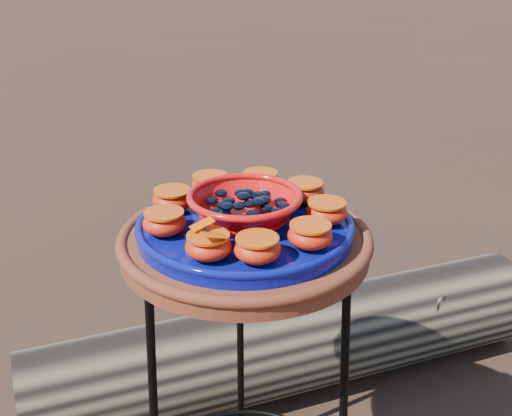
{
  "coord_description": "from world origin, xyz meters",
  "views": [
    {
      "loc": [
        -0.07,
        -1.04,
        1.25
      ],
      "look_at": [
        0.02,
        0.0,
        0.79
      ],
      "focal_mm": 45.0,
      "sensor_mm": 36.0,
      "label": 1
    }
  ],
  "objects": [
    {
      "name": "butterfly",
      "position": [
        -0.07,
        -0.13,
        0.81
      ],
      "size": [
        0.1,
        0.08,
        0.01
      ],
      "primitive_type": null,
      "rotation": [
        0.0,
        0.0,
        0.4
      ],
      "color": "#D04700",
      "rests_on": "orange_half_0"
    },
    {
      "name": "orange_half_8",
      "position": [
        -0.14,
        -0.04,
        0.78
      ],
      "size": [
        0.08,
        0.08,
        0.04
      ],
      "primitive_type": "ellipsoid",
      "color": "#B5200B",
      "rests_on": "cobalt_plate"
    },
    {
      "name": "terracotta_saucer",
      "position": [
        0.0,
        0.0,
        0.72
      ],
      "size": [
        0.45,
        0.45,
        0.04
      ],
      "primitive_type": "cylinder",
      "color": "#4F2B15",
      "rests_on": "plant_stand"
    },
    {
      "name": "driftwood_log",
      "position": [
        0.16,
        0.48,
        0.14
      ],
      "size": [
        1.54,
        0.79,
        0.28
      ],
      "primitive_type": null,
      "rotation": [
        0.0,
        0.0,
        0.28
      ],
      "color": "black",
      "rests_on": "ground"
    },
    {
      "name": "orange_half_1",
      "position": [
        0.01,
        -0.14,
        0.78
      ],
      "size": [
        0.08,
        0.08,
        0.04
      ],
      "primitive_type": "ellipsoid",
      "color": "#B5200B",
      "rests_on": "cobalt_plate"
    },
    {
      "name": "cobalt_plate",
      "position": [
        0.0,
        0.0,
        0.75
      ],
      "size": [
        0.39,
        0.39,
        0.03
      ],
      "primitive_type": "cylinder",
      "color": "navy",
      "rests_on": "terracotta_saucer"
    },
    {
      "name": "orange_half_6",
      "position": [
        -0.06,
        0.13,
        0.78
      ],
      "size": [
        0.08,
        0.08,
        0.04
      ],
      "primitive_type": "ellipsoid",
      "color": "#B5200B",
      "rests_on": "cobalt_plate"
    },
    {
      "name": "orange_half_0",
      "position": [
        -0.07,
        -0.13,
        0.78
      ],
      "size": [
        0.08,
        0.08,
        0.04
      ],
      "primitive_type": "ellipsoid",
      "color": "#B5200B",
      "rests_on": "cobalt_plate"
    },
    {
      "name": "orange_half_3",
      "position": [
        0.14,
        -0.02,
        0.78
      ],
      "size": [
        0.08,
        0.08,
        0.04
      ],
      "primitive_type": "ellipsoid",
      "color": "#B5200B",
      "rests_on": "cobalt_plate"
    },
    {
      "name": "orange_half_5",
      "position": [
        0.04,
        0.14,
        0.78
      ],
      "size": [
        0.08,
        0.08,
        0.04
      ],
      "primitive_type": "ellipsoid",
      "color": "#B5200B",
      "rests_on": "cobalt_plate"
    },
    {
      "name": "red_bowl",
      "position": [
        0.0,
        0.0,
        0.79
      ],
      "size": [
        0.19,
        0.19,
        0.05
      ],
      "primitive_type": null,
      "color": "red",
      "rests_on": "cobalt_plate"
    },
    {
      "name": "glass_gems",
      "position": [
        0.0,
        0.0,
        0.83
      ],
      "size": [
        0.15,
        0.15,
        0.03
      ],
      "primitive_type": null,
      "color": "black",
      "rests_on": "red_bowl"
    },
    {
      "name": "foliage_back",
      "position": [
        -0.22,
        0.46,
        0.09
      ],
      "size": [
        0.35,
        0.35,
        0.17
      ],
      "primitive_type": "ellipsoid",
      "color": "#285B19",
      "rests_on": "ground"
    },
    {
      "name": "orange_half_7",
      "position": [
        -0.13,
        0.06,
        0.78
      ],
      "size": [
        0.08,
        0.08,
        0.04
      ],
      "primitive_type": "ellipsoid",
      "color": "#B5200B",
      "rests_on": "cobalt_plate"
    },
    {
      "name": "orange_half_4",
      "position": [
        0.12,
        0.08,
        0.78
      ],
      "size": [
        0.08,
        0.08,
        0.04
      ],
      "primitive_type": "ellipsoid",
      "color": "#B5200B",
      "rests_on": "cobalt_plate"
    },
    {
      "name": "plant_stand",
      "position": [
        0.0,
        0.0,
        0.35
      ],
      "size": [
        0.44,
        0.44,
        0.7
      ],
      "primitive_type": null,
      "color": "black",
      "rests_on": "ground"
    },
    {
      "name": "orange_half_2",
      "position": [
        0.1,
        -0.1,
        0.78
      ],
      "size": [
        0.08,
        0.08,
        0.04
      ],
      "primitive_type": "ellipsoid",
      "color": "#B5200B",
      "rests_on": "cobalt_plate"
    }
  ]
}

